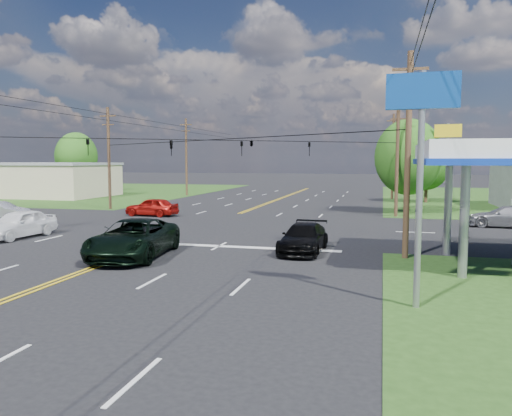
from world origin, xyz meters
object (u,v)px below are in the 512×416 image
(pole_ne, at_px, (397,156))
(tree_far_l, at_px, (76,156))
(pole_nw, at_px, (109,157))
(pickup_white, at_px, (19,224))
(tree_right_a, at_px, (408,157))
(tree_right_b, at_px, (427,164))
(polesign_se, at_px, (422,126))
(pole_se, at_px, (408,153))
(suv_black, at_px, (304,238))
(pole_left_far, at_px, (186,156))
(pickup_dkgreen, at_px, (134,238))
(pole_right_far, at_px, (393,155))
(sedan_silver, at_px, (0,211))
(retail_nw, at_px, (44,181))

(pole_ne, xyz_separation_m, tree_far_l, (-45.00, 23.00, 0.28))
(pole_nw, bearing_deg, pickup_white, -76.86)
(pole_nw, distance_m, tree_right_a, 27.17)
(pole_nw, relative_size, tree_right_b, 1.34)
(tree_right_b, bearing_deg, tree_right_a, -101.77)
(tree_right_b, xyz_separation_m, polesign_se, (-3.50, -41.13, 1.41))
(pole_se, height_order, suv_black, pole_se)
(polesign_se, bearing_deg, pole_left_far, 119.95)
(suv_black, height_order, polesign_se, polesign_se)
(tree_right_a, relative_size, pickup_dkgreen, 1.27)
(suv_black, relative_size, polesign_se, 0.67)
(tree_far_l, distance_m, suv_black, 57.19)
(tree_right_b, bearing_deg, pickup_white, -128.58)
(pole_right_far, bearing_deg, pole_left_far, 180.00)
(pole_right_far, height_order, tree_right_a, pole_right_far)
(pole_se, distance_m, tree_right_b, 33.19)
(pole_nw, relative_size, suv_black, 1.95)
(pole_left_far, height_order, tree_right_b, pole_left_far)
(pole_ne, distance_m, pole_left_far, 32.20)
(pole_nw, xyz_separation_m, suv_black, (21.13, -17.50, -4.21))
(pole_left_far, relative_size, tree_far_l, 1.15)
(pole_se, relative_size, polesign_se, 1.31)
(pole_se, xyz_separation_m, sedan_silver, (-29.51, 8.00, -4.20))
(pole_right_far, xyz_separation_m, tree_right_a, (1.00, -16.00, -0.30))
(pole_se, xyz_separation_m, pole_nw, (-26.00, 18.00, 0.00))
(pickup_white, xyz_separation_m, sedan_silver, (-7.48, 7.00, -0.11))
(pickup_dkgreen, height_order, sedan_silver, pickup_dkgreen)
(retail_nw, distance_m, pole_ne, 45.02)
(pole_ne, xyz_separation_m, sedan_silver, (-29.51, -10.00, -4.20))
(pole_se, bearing_deg, pole_left_far, 125.10)
(tree_far_l, distance_m, pickup_dkgreen, 54.71)
(pole_nw, relative_size, pole_ne, 1.00)
(pole_nw, height_order, pickup_white, pole_nw)
(retail_nw, relative_size, pickup_dkgreen, 2.49)
(pole_nw, relative_size, pickup_white, 1.96)
(pole_se, height_order, pickup_white, pole_se)
(retail_nw, height_order, pole_se, pole_se)
(pole_se, height_order, pole_left_far, pole_left_far)
(retail_nw, relative_size, pole_left_far, 1.60)
(pole_ne, relative_size, polesign_se, 1.31)
(retail_nw, distance_m, pickup_white, 36.62)
(pickup_white, bearing_deg, pole_nw, 107.96)
(pole_ne, height_order, tree_right_a, pole_ne)
(retail_nw, height_order, tree_right_a, tree_right_a)
(tree_far_l, bearing_deg, pole_se, -42.34)
(pole_se, xyz_separation_m, tree_far_l, (-45.00, 41.00, 0.28))
(pole_se, relative_size, pole_nw, 1.00)
(retail_nw, xyz_separation_m, sedan_silver, (13.49, -23.00, -1.29))
(tree_right_a, relative_size, pickup_white, 1.68)
(retail_nw, height_order, pole_right_far, pole_right_far)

